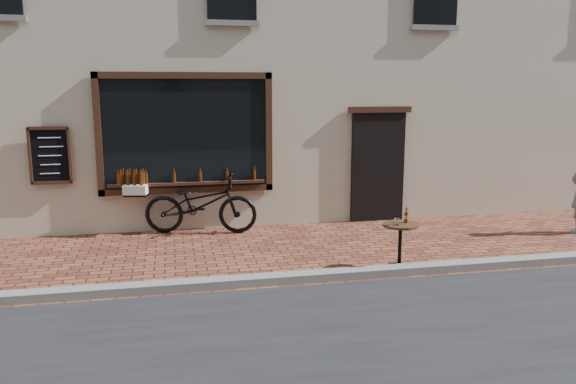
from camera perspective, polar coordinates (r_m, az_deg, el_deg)
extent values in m
plane|color=#54251B|center=(7.97, 4.86, -9.26)|extent=(90.00, 90.00, 0.00)
cube|color=slate|center=(8.13, 4.46, -8.39)|extent=(90.00, 0.25, 0.12)
cube|color=black|center=(10.66, -10.33, 5.87)|extent=(3.00, 0.06, 2.00)
cube|color=black|center=(10.61, -10.52, 11.58)|extent=(3.24, 0.10, 0.12)
cube|color=black|center=(10.78, -10.14, 0.24)|extent=(3.24, 0.10, 0.12)
cube|color=black|center=(10.71, -18.73, 5.50)|extent=(0.12, 0.10, 2.24)
cube|color=black|center=(10.79, -1.97, 6.10)|extent=(0.12, 0.10, 2.24)
cube|color=black|center=(10.71, -10.15, 0.88)|extent=(2.90, 0.16, 0.05)
cube|color=black|center=(11.50, 9.09, 2.49)|extent=(1.10, 0.10, 2.20)
cube|color=black|center=(11.37, 9.32, 8.27)|extent=(1.30, 0.10, 0.12)
cube|color=black|center=(10.89, -23.01, 3.44)|extent=(0.62, 0.04, 0.92)
cylinder|color=#3D1C07|center=(10.73, -16.86, 1.25)|extent=(0.06, 0.06, 0.19)
cylinder|color=#3D1C07|center=(10.69, -14.19, 1.36)|extent=(0.06, 0.06, 0.19)
cylinder|color=#3D1C07|center=(10.68, -11.51, 1.46)|extent=(0.06, 0.06, 0.19)
cylinder|color=#3D1C07|center=(10.70, -8.83, 1.56)|extent=(0.06, 0.06, 0.19)
cylinder|color=#3D1C07|center=(10.73, -6.17, 1.66)|extent=(0.06, 0.06, 0.19)
cylinder|color=#3D1C07|center=(10.79, -3.52, 1.75)|extent=(0.06, 0.06, 0.19)
imported|color=black|center=(10.61, -8.86, -1.22)|extent=(2.19, 1.14, 1.10)
cube|color=black|center=(10.80, -14.96, -0.12)|extent=(0.52, 0.66, 0.04)
cube|color=white|center=(10.79, -14.99, 0.42)|extent=(0.53, 0.68, 0.17)
cylinder|color=#3D1C07|center=(10.51, -14.70, 1.28)|extent=(0.07, 0.07, 0.23)
cylinder|color=#3D1C07|center=(10.54, -15.34, 1.28)|extent=(0.07, 0.07, 0.23)
cylinder|color=#3D1C07|center=(10.58, -15.98, 1.28)|extent=(0.07, 0.07, 0.23)
cylinder|color=#3D1C07|center=(10.61, -16.61, 1.27)|extent=(0.07, 0.07, 0.23)
cylinder|color=#3D1C07|center=(10.65, -14.51, 1.41)|extent=(0.07, 0.07, 0.23)
cylinder|color=#3D1C07|center=(10.68, -15.14, 1.41)|extent=(0.07, 0.07, 0.23)
cylinder|color=#3D1C07|center=(10.72, -15.77, 1.41)|extent=(0.07, 0.07, 0.23)
cylinder|color=#3D1C07|center=(10.75, -16.39, 1.40)|extent=(0.07, 0.07, 0.23)
cylinder|color=#3D1C07|center=(10.79, -14.32, 1.54)|extent=(0.07, 0.07, 0.23)
cylinder|color=#3D1C07|center=(10.82, -14.94, 1.54)|extent=(0.07, 0.07, 0.23)
cylinder|color=#3D1C07|center=(10.86, -15.56, 1.53)|extent=(0.07, 0.07, 0.23)
cylinder|color=#3D1C07|center=(10.89, -16.18, 1.53)|extent=(0.07, 0.07, 0.23)
cylinder|color=#3D1C07|center=(10.93, -14.13, 1.66)|extent=(0.07, 0.07, 0.23)
cylinder|color=#3D1C07|center=(10.96, -14.75, 1.66)|extent=(0.07, 0.07, 0.23)
cylinder|color=black|center=(8.74, 11.21, -7.52)|extent=(0.40, 0.40, 0.03)
cylinder|color=black|center=(8.65, 11.29, -5.44)|extent=(0.05, 0.05, 0.63)
cylinder|color=#321F10|center=(8.56, 11.37, -3.30)|extent=(0.54, 0.54, 0.04)
cylinder|color=gold|center=(8.63, 11.91, -2.51)|extent=(0.06, 0.06, 0.05)
cylinder|color=white|center=(8.45, 10.99, -2.93)|extent=(0.07, 0.07, 0.12)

